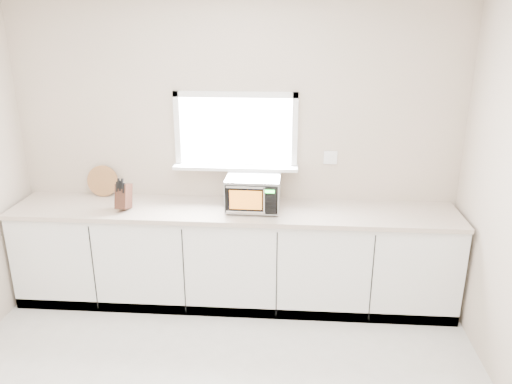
{
  "coord_description": "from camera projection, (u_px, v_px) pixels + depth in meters",
  "views": [
    {
      "loc": [
        0.5,
        -2.37,
        2.51
      ],
      "look_at": [
        0.21,
        1.55,
        1.13
      ],
      "focal_mm": 35.0,
      "sensor_mm": 36.0,
      "label": 1
    }
  ],
  "objects": [
    {
      "name": "back_wall",
      "position": [
        236.0,
        151.0,
        4.52
      ],
      "size": [
        4.0,
        0.17,
        2.7
      ],
      "color": "#B3A38E",
      "rests_on": "ground"
    },
    {
      "name": "cabinets",
      "position": [
        234.0,
        257.0,
        4.55
      ],
      "size": [
        3.92,
        0.6,
        0.88
      ],
      "primitive_type": "cube",
      "color": "white",
      "rests_on": "ground"
    },
    {
      "name": "countertop",
      "position": [
        233.0,
        211.0,
        4.38
      ],
      "size": [
        3.92,
        0.64,
        0.04
      ],
      "primitive_type": "cube",
      "color": "#C1B59F",
      "rests_on": "cabinets"
    },
    {
      "name": "microwave",
      "position": [
        253.0,
        193.0,
        4.31
      ],
      "size": [
        0.46,
        0.39,
        0.3
      ],
      "rotation": [
        0.0,
        0.0,
        -0.02
      ],
      "color": "black",
      "rests_on": "countertop"
    },
    {
      "name": "knife_block",
      "position": [
        124.0,
        196.0,
        4.32
      ],
      "size": [
        0.11,
        0.21,
        0.3
      ],
      "rotation": [
        0.0,
        0.0,
        -0.07
      ],
      "color": "#402016",
      "rests_on": "countertop"
    },
    {
      "name": "cutting_board",
      "position": [
        103.0,
        181.0,
        4.65
      ],
      "size": [
        0.29,
        0.07,
        0.29
      ],
      "primitive_type": "cylinder",
      "rotation": [
        1.4,
        0.0,
        0.0
      ],
      "color": "#A67940",
      "rests_on": "countertop"
    },
    {
      "name": "coffee_grinder",
      "position": [
        245.0,
        200.0,
        4.32
      ],
      "size": [
        0.11,
        0.11,
        0.19
      ],
      "rotation": [
        0.0,
        0.0,
        -0.06
      ],
      "color": "#A9ABB1",
      "rests_on": "countertop"
    }
  ]
}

